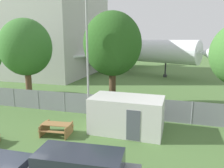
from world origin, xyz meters
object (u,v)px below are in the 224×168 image
(picnic_bench_near_cabin, at_px, (57,128))
(tree_far_right, at_px, (26,48))
(tree_left_of_cabin, at_px, (112,44))
(portable_cabin, at_px, (127,115))
(airplane, at_px, (117,50))

(picnic_bench_near_cabin, height_order, tree_far_right, tree_far_right)
(tree_left_of_cabin, bearing_deg, portable_cabin, -63.73)
(picnic_bench_near_cabin, bearing_deg, tree_left_of_cabin, 73.20)
(airplane, height_order, tree_left_of_cabin, airplane)
(tree_left_of_cabin, bearing_deg, picnic_bench_near_cabin, -106.80)
(airplane, relative_size, tree_left_of_cabin, 4.24)
(tree_left_of_cabin, relative_size, tree_far_right, 1.05)
(tree_left_of_cabin, xyz_separation_m, tree_far_right, (-8.41, -0.30, -0.35))
(portable_cabin, distance_m, tree_far_right, 12.27)
(portable_cabin, bearing_deg, tree_far_right, 159.23)
(portable_cabin, relative_size, tree_left_of_cabin, 0.57)
(portable_cabin, height_order, picnic_bench_near_cabin, portable_cabin)
(airplane, distance_m, portable_cabin, 27.58)
(tree_far_right, bearing_deg, airplane, 81.76)
(airplane, relative_size, picnic_bench_near_cabin, 17.68)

